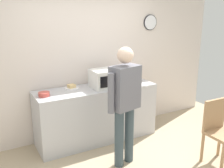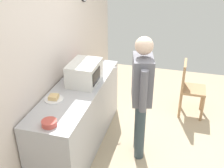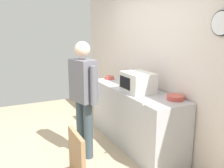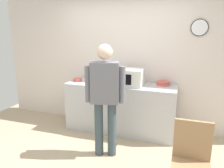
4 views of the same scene
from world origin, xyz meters
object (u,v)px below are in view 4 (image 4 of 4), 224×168
Objects in this scene: sandwich_plate at (105,80)px; microwave at (129,77)px; salad_bowl at (78,80)px; wooden_chair at (191,161)px; fork_utensil at (133,82)px; person_standing at (105,93)px; spoon_utensil at (159,91)px; cereal_bowl at (163,83)px.

microwave is at bearing -21.52° from sandwich_plate.
salad_bowl is (-0.50, -0.19, 0.01)m from sandwich_plate.
sandwich_plate reaches higher than wooden_chair.
microwave reaches higher than wooden_chair.
wooden_chair is (2.10, -1.45, -0.43)m from salad_bowl.
fork_utensil is at bearing 121.63° from wooden_chair.
person_standing is at bearing -43.36° from salad_bowl.
microwave is 0.84m from person_standing.
wooden_chair is (1.21, -0.61, -0.47)m from person_standing.
wooden_chair is at bearing -67.46° from spoon_utensil.
salad_bowl is 0.18× the size of wooden_chair.
microwave is 0.62m from spoon_utensil.
sandwich_plate is at bearing -178.62° from cereal_bowl.
wooden_chair is at bearing -26.96° from person_standing.
cereal_bowl is (1.62, 0.22, 0.00)m from salad_bowl.
sandwich_plate is (-0.54, 0.21, -0.13)m from microwave.
cereal_bowl is (0.58, 0.24, -0.12)m from microwave.
spoon_utensil is 0.10× the size of person_standing.
person_standing is (-0.73, -1.06, 0.04)m from cereal_bowl.
sandwich_plate is 1.38× the size of fork_utensil.
salad_bowl reaches higher than wooden_chair.
spoon_utensil is (0.56, -0.23, -0.15)m from microwave.
cereal_bowl reaches higher than spoon_utensil.
person_standing is (0.89, -0.84, 0.04)m from salad_bowl.
person_standing is 1.81× the size of wooden_chair.
sandwich_plate is 0.25× the size of wooden_chair.
cereal_bowl reaches higher than wooden_chair.
fork_utensil and spoon_utensil have the same top height.
microwave is 0.64m from cereal_bowl.
cereal_bowl is at bearing 22.25° from microwave.
wooden_chair is at bearing -74.13° from cereal_bowl.
microwave is at bearing -1.24° from salad_bowl.
microwave is 2.94× the size of spoon_utensil.
spoon_utensil is at bearing -22.25° from microwave.
microwave is 0.29× the size of person_standing.
cereal_bowl is at bearing 87.04° from spoon_utensil.
sandwich_plate is 1.18m from spoon_utensil.
salad_bowl is at bearing 136.64° from person_standing.
spoon_utensil is (1.10, -0.44, -0.02)m from sandwich_plate.
sandwich_plate is at bearing 134.17° from wooden_chair.
person_standing is at bearing -69.26° from sandwich_plate.
person_standing reaches higher than wooden_chair.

